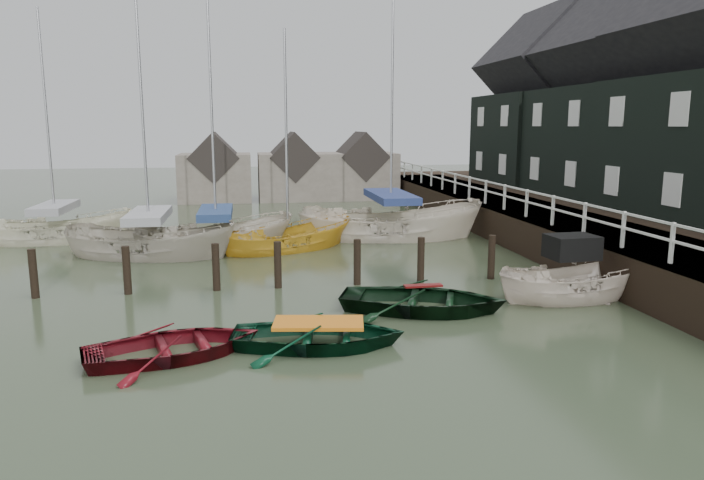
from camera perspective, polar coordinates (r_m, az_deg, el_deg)
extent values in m
plane|color=#333B26|center=(16.16, -1.88, -6.84)|extent=(120.00, 120.00, 0.00)
cube|color=black|center=(28.02, 14.86, 3.09)|extent=(3.00, 32.00, 0.20)
cube|color=silver|center=(27.33, 12.09, 5.24)|extent=(0.06, 32.00, 0.06)
cube|color=silver|center=(27.36, 12.06, 4.41)|extent=(0.06, 32.00, 0.06)
cube|color=black|center=(30.88, 24.08, 0.55)|extent=(14.00, 38.00, 1.50)
cube|color=black|center=(32.20, 22.64, 8.19)|extent=(6.00, 7.00, 5.00)
cube|color=black|center=(32.38, 23.18, 15.71)|extent=(6.11, 7.14, 6.11)
cube|color=black|center=(38.32, 17.05, 8.75)|extent=(6.40, 7.00, 5.00)
cube|color=black|center=(38.46, 17.39, 15.08)|extent=(6.52, 7.14, 6.52)
cylinder|color=black|center=(19.72, -26.93, -3.31)|extent=(0.22, 0.22, 1.80)
cylinder|color=black|center=(19.11, -19.75, -3.19)|extent=(0.22, 0.22, 1.80)
cylinder|color=black|center=(18.82, -12.24, -3.02)|extent=(0.22, 0.22, 1.80)
cylinder|color=black|center=(18.82, -6.75, -2.85)|extent=(0.22, 0.22, 1.80)
cylinder|color=black|center=(19.08, 0.47, -2.60)|extent=(0.22, 0.22, 1.80)
cylinder|color=black|center=(19.52, 6.27, -2.36)|extent=(0.22, 0.22, 1.80)
cylinder|color=black|center=(20.26, 12.55, -2.08)|extent=(0.22, 0.22, 1.80)
cube|color=#665B51|center=(41.48, -12.30, 5.59)|extent=(4.50, 4.00, 3.00)
cube|color=#282321|center=(41.40, -12.37, 7.38)|extent=(3.18, 4.08, 3.18)
cube|color=#665B51|center=(41.55, -5.37, 5.79)|extent=(4.50, 4.00, 3.00)
cube|color=#282321|center=(41.46, -5.40, 7.58)|extent=(3.18, 4.08, 3.18)
cube|color=#665B51|center=(42.12, 0.78, 5.89)|extent=(4.50, 4.00, 3.00)
cube|color=#282321|center=(42.04, 0.79, 7.66)|extent=(3.18, 4.08, 3.18)
imported|color=#5C0D14|center=(13.90, -15.75, -10.15)|extent=(4.22, 3.50, 0.75)
imported|color=#08301C|center=(13.99, -3.04, -9.62)|extent=(4.16, 3.27, 0.78)
imported|color=black|center=(16.60, 6.44, -6.44)|extent=(5.06, 4.33, 0.89)
imported|color=beige|center=(18.55, 19.38, -5.17)|extent=(4.53, 1.90, 1.72)
cube|color=black|center=(18.40, 19.36, -0.59)|extent=(1.35, 1.07, 0.65)
imported|color=#B8AF9D|center=(24.49, -17.83, -1.39)|extent=(7.05, 4.31, 2.56)
cylinder|color=#B2B2B7|center=(24.05, -18.62, 12.60)|extent=(0.10, 0.10, 9.07)
cube|color=#99999E|center=(24.24, -18.02, 2.14)|extent=(3.87, 2.33, 0.30)
imported|color=beige|center=(25.21, -12.17, -0.80)|extent=(6.61, 3.78, 2.40)
cylinder|color=#B2B2B7|center=(24.77, -12.70, 12.63)|extent=(0.10, 0.10, 9.09)
cube|color=navy|center=(24.97, -12.30, 2.45)|extent=(3.62, 2.04, 0.30)
imported|color=gold|center=(24.74, -5.81, -0.83)|extent=(5.99, 4.21, 2.17)
cylinder|color=#B2B2B7|center=(24.28, -6.02, 10.25)|extent=(0.10, 0.10, 7.13)
imported|color=silver|center=(27.19, 3.52, 0.22)|extent=(8.22, 4.04, 3.05)
cylinder|color=#B2B2B7|center=(26.79, 3.66, 13.10)|extent=(0.10, 0.10, 8.79)
cube|color=navy|center=(26.93, 3.56, 3.98)|extent=(4.51, 2.17, 0.30)
imported|color=silver|center=(29.02, -25.22, -0.12)|extent=(6.33, 2.75, 2.39)
cylinder|color=#B2B2B7|center=(28.63, -26.05, 10.47)|extent=(0.10, 0.10, 8.07)
cube|color=#95959A|center=(28.81, -25.44, 2.69)|extent=(3.48, 1.47, 0.30)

